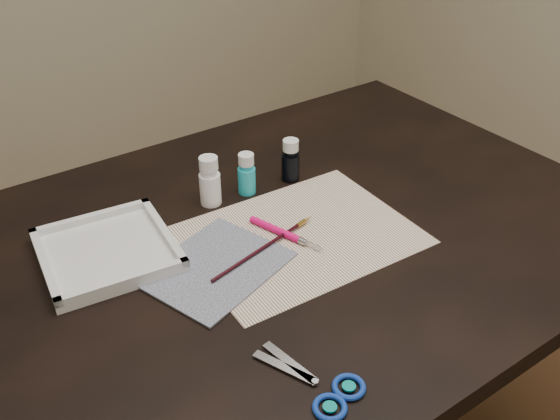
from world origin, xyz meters
TOP-DOWN VIEW (x-y plane):
  - table at (0.00, 0.00)m, footprint 1.30×0.90m
  - paper at (0.02, -0.03)m, footprint 0.42×0.33m
  - canvas at (-0.15, -0.02)m, footprint 0.27×0.25m
  - paint_bottle_white at (-0.05, 0.16)m, footprint 0.05×0.05m
  - paint_bottle_cyan at (0.03, 0.15)m, footprint 0.04×0.04m
  - paint_bottle_navy at (0.13, 0.15)m, footprint 0.05×0.05m
  - paintbrush at (-0.05, -0.03)m, footprint 0.25×0.06m
  - craft_knife at (0.00, -0.02)m, footprint 0.06×0.16m
  - scissors at (-0.18, -0.30)m, footprint 0.15×0.20m
  - palette_tray at (-0.29, 0.11)m, footprint 0.24×0.24m

SIDE VIEW (x-z plane):
  - table at x=0.00m, z-range 0.00..0.75m
  - paper at x=0.02m, z-range 0.75..0.75m
  - canvas at x=-0.15m, z-range 0.75..0.76m
  - scissors at x=-0.18m, z-range 0.75..0.76m
  - craft_knife at x=0.00m, z-range 0.75..0.76m
  - paintbrush at x=-0.05m, z-range 0.76..0.76m
  - palette_tray at x=-0.29m, z-range 0.75..0.78m
  - paint_bottle_cyan at x=0.03m, z-range 0.75..0.84m
  - paint_bottle_navy at x=0.13m, z-range 0.75..0.84m
  - paint_bottle_white at x=-0.05m, z-range 0.75..0.85m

